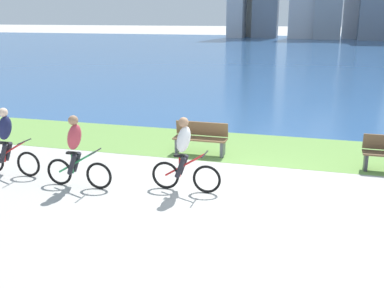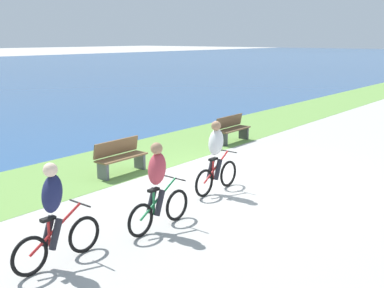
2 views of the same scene
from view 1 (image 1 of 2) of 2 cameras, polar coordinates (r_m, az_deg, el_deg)
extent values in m
plane|color=#B2AFA8|center=(10.53, 6.58, -5.47)|extent=(300.00, 300.00, 0.00)
cube|color=#6B9947|center=(13.62, 8.85, -0.57)|extent=(120.00, 3.22, 0.01)
cube|color=#2D568C|center=(52.11, 14.35, 11.14)|extent=(300.00, 74.69, 0.00)
torus|color=black|center=(10.08, 1.85, -4.40)|extent=(0.64, 0.06, 0.64)
torus|color=black|center=(10.34, -3.31, -3.90)|extent=(0.64, 0.06, 0.64)
cylinder|color=red|center=(10.11, -0.91, -2.62)|extent=(0.93, 0.04, 0.61)
cylinder|color=red|center=(10.16, -1.55, -2.83)|extent=(0.04, 0.04, 0.47)
cube|color=black|center=(10.08, -1.56, -1.46)|extent=(0.24, 0.10, 0.05)
cylinder|color=black|center=(9.91, 1.59, -1.28)|extent=(0.03, 0.52, 0.03)
ellipsoid|color=white|center=(9.95, -1.05, 0.59)|extent=(0.40, 0.36, 0.65)
sphere|color=#A57A59|center=(9.86, -1.06, 2.72)|extent=(0.22, 0.22, 0.22)
cylinder|color=#26262D|center=(10.23, -1.12, -2.60)|extent=(0.27, 0.11, 0.49)
cylinder|color=#26262D|center=(10.05, -1.46, -2.95)|extent=(0.27, 0.11, 0.49)
torus|color=black|center=(10.52, -11.50, -3.89)|extent=(0.63, 0.06, 0.63)
torus|color=black|center=(10.99, -16.15, -3.34)|extent=(0.63, 0.06, 0.63)
cylinder|color=#268C4C|center=(10.67, -14.09, -2.17)|extent=(0.97, 0.04, 0.60)
cylinder|color=#268C4C|center=(10.75, -14.65, -2.36)|extent=(0.04, 0.04, 0.46)
cube|color=black|center=(10.67, -14.75, -1.08)|extent=(0.24, 0.10, 0.05)
cylinder|color=black|center=(10.37, -11.92, -0.93)|extent=(0.03, 0.52, 0.03)
ellipsoid|color=#BF3F4C|center=(10.52, -14.42, 0.86)|extent=(0.40, 0.36, 0.65)
sphere|color=#A57A59|center=(10.43, -14.56, 2.87)|extent=(0.22, 0.22, 0.22)
cylinder|color=#26262D|center=(10.80, -14.17, -2.17)|extent=(0.27, 0.11, 0.49)
cylinder|color=#26262D|center=(10.64, -14.69, -2.49)|extent=(0.27, 0.11, 0.49)
torus|color=black|center=(11.78, -19.67, -2.37)|extent=(0.63, 0.06, 0.63)
cylinder|color=red|center=(12.01, -21.87, -0.84)|extent=(0.98, 0.04, 0.60)
cylinder|color=red|center=(12.10, -22.33, -1.02)|extent=(0.04, 0.04, 0.46)
cube|color=black|center=(12.03, -22.45, 0.13)|extent=(0.24, 0.10, 0.05)
cylinder|color=black|center=(11.65, -20.13, 0.29)|extent=(0.03, 0.52, 0.03)
ellipsoid|color=#1E234C|center=(11.88, -22.26, 1.86)|extent=(0.40, 0.36, 0.65)
sphere|color=beige|center=(11.80, -22.45, 3.65)|extent=(0.22, 0.22, 0.22)
cylinder|color=#26262D|center=(12.14, -21.86, -0.85)|extent=(0.27, 0.11, 0.49)
cylinder|color=#26262D|center=(11.99, -22.43, -1.11)|extent=(0.27, 0.11, 0.49)
cube|color=brown|center=(12.81, 1.01, 0.65)|extent=(1.50, 0.45, 0.04)
cube|color=brown|center=(12.93, 1.24, 1.93)|extent=(1.50, 0.11, 0.40)
cube|color=#595960|center=(12.73, 3.84, -0.54)|extent=(0.08, 0.37, 0.45)
cube|color=#595960|center=(13.05, -1.75, -0.10)|extent=(0.08, 0.37, 0.45)
cube|color=#38383D|center=(12.42, 20.80, -1.99)|extent=(0.08, 0.37, 0.45)
camera|label=2|loc=(11.56, -58.94, 6.79)|focal=43.30mm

